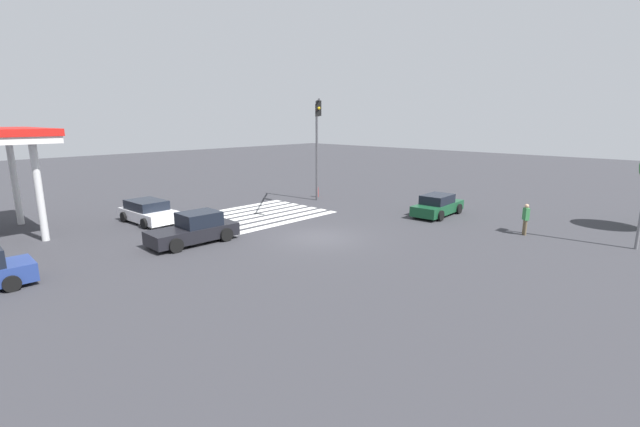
{
  "coord_description": "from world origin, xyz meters",
  "views": [
    {
      "loc": [
        15.83,
        15.13,
        6.18
      ],
      "look_at": [
        0.0,
        0.0,
        1.33
      ],
      "focal_mm": 24.0,
      "sensor_mm": 36.0,
      "label": 1
    }
  ],
  "objects_px": {
    "traffic_signal_mast": "(317,130)",
    "pedestrian": "(526,218)",
    "car_0": "(438,206)",
    "fire_hydrant": "(317,192)",
    "car_2": "(195,229)",
    "car_3": "(149,212)"
  },
  "relations": [
    {
      "from": "traffic_signal_mast",
      "to": "pedestrian",
      "type": "relative_size",
      "value": 4.35
    },
    {
      "from": "car_0",
      "to": "fire_hydrant",
      "type": "height_order",
      "value": "car_0"
    },
    {
      "from": "car_0",
      "to": "pedestrian",
      "type": "relative_size",
      "value": 2.61
    },
    {
      "from": "traffic_signal_mast",
      "to": "pedestrian",
      "type": "bearing_deg",
      "value": 54.27
    },
    {
      "from": "car_2",
      "to": "car_3",
      "type": "xyz_separation_m",
      "value": [
        -0.37,
        -6.0,
        -0.04
      ]
    },
    {
      "from": "pedestrian",
      "to": "car_0",
      "type": "bearing_deg",
      "value": -57.45
    },
    {
      "from": "car_0",
      "to": "car_2",
      "type": "distance_m",
      "value": 15.4
    },
    {
      "from": "traffic_signal_mast",
      "to": "car_3",
      "type": "xyz_separation_m",
      "value": [
        10.59,
        -4.08,
        -4.76
      ]
    },
    {
      "from": "pedestrian",
      "to": "fire_hydrant",
      "type": "distance_m",
      "value": 16.24
    },
    {
      "from": "car_3",
      "to": "pedestrian",
      "type": "relative_size",
      "value": 2.44
    },
    {
      "from": "pedestrian",
      "to": "fire_hydrant",
      "type": "relative_size",
      "value": 2.0
    },
    {
      "from": "car_0",
      "to": "traffic_signal_mast",
      "type": "bearing_deg",
      "value": 110.3
    },
    {
      "from": "traffic_signal_mast",
      "to": "car_0",
      "type": "relative_size",
      "value": 1.67
    },
    {
      "from": "traffic_signal_mast",
      "to": "car_0",
      "type": "xyz_separation_m",
      "value": [
        -3.3,
        7.72,
        -4.77
      ]
    },
    {
      "from": "pedestrian",
      "to": "fire_hydrant",
      "type": "xyz_separation_m",
      "value": [
        -0.51,
        -16.23,
        -0.54
      ]
    },
    {
      "from": "car_3",
      "to": "pedestrian",
      "type": "distance_m",
      "value": 21.79
    },
    {
      "from": "fire_hydrant",
      "to": "pedestrian",
      "type": "bearing_deg",
      "value": 88.2
    },
    {
      "from": "car_2",
      "to": "car_3",
      "type": "relative_size",
      "value": 1.07
    },
    {
      "from": "car_2",
      "to": "car_3",
      "type": "height_order",
      "value": "car_2"
    },
    {
      "from": "car_2",
      "to": "fire_hydrant",
      "type": "relative_size",
      "value": 5.22
    },
    {
      "from": "traffic_signal_mast",
      "to": "car_2",
      "type": "bearing_deg",
      "value": -35.06
    },
    {
      "from": "car_0",
      "to": "pedestrian",
      "type": "height_order",
      "value": "pedestrian"
    }
  ]
}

